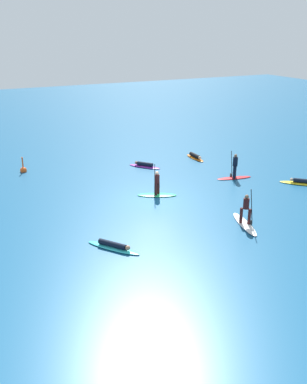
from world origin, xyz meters
The scene contains 9 objects.
ground_plane centered at (0.00, 0.00, 0.00)m, with size 120.00×120.00×0.00m, color navy.
surfer_on_green_board centered at (0.48, 0.47, 0.43)m, with size 2.67×1.85×2.23m.
surfer_on_purple_board centered at (2.39, 6.53, 0.14)m, with size 2.20×2.51×0.41m.
surfer_on_orange_board centered at (7.29, 6.76, 0.16)m, with size 0.60×2.51×0.43m.
surfer_on_white_board centered at (2.93, -5.78, 0.46)m, with size 1.45×3.23×2.21m.
surfer_on_yellow_board centered at (10.80, -2.10, 0.13)m, with size 2.76×2.67×0.41m.
surfer_on_teal_board centered at (-4.78, -5.17, 0.14)m, with size 2.24×2.76×0.39m.
surfer_on_red_board centered at (7.20, 1.08, 0.57)m, with size 2.74×1.14×2.03m.
marker_buoy centered at (-6.55, 9.55, 0.17)m, with size 0.51×0.51×1.31m.
Camera 1 is at (-11.48, -23.37, 10.47)m, focal length 40.26 mm.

